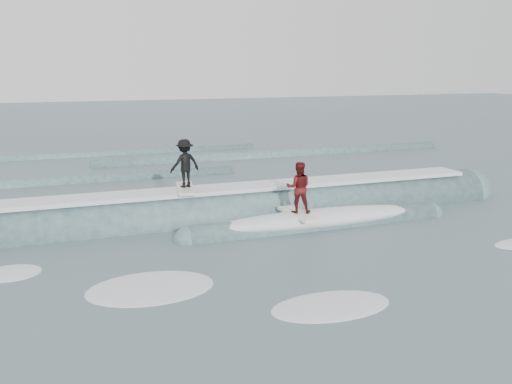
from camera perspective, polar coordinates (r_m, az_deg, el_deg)
name	(u,v)px	position (r m, az deg, el deg)	size (l,w,h in m)	color
ground	(315,265)	(15.74, 5.88, -7.26)	(160.00, 160.00, 0.00)	#3E575B
breaking_wave	(256,216)	(20.40, -0.04, -2.44)	(21.68, 3.86, 2.15)	#345458
surfer_black	(185,166)	(19.57, -7.13, 2.64)	(1.18, 2.07, 1.75)	silver
surfer_red	(299,190)	(18.70, 4.28, 0.16)	(1.00, 2.03, 1.79)	white
whitewater	(357,286)	(14.44, 10.12, -9.24)	(16.62, 8.42, 0.10)	white
far_swells	(152,165)	(31.81, -10.39, 2.67)	(37.35, 8.65, 0.80)	#345458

